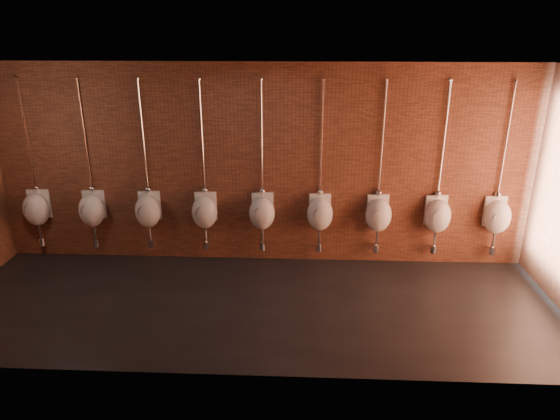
{
  "coord_description": "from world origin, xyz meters",
  "views": [
    {
      "loc": [
        0.64,
        -6.09,
        3.72
      ],
      "look_at": [
        0.32,
        0.9,
        1.1
      ],
      "focal_mm": 32.0,
      "sensor_mm": 36.0,
      "label": 1
    }
  ],
  "objects_px": {
    "urinal_4": "(262,212)",
    "urinal_5": "(320,213)",
    "urinal_3": "(205,211)",
    "urinal_2": "(148,210)",
    "urinal_0": "(36,208)",
    "urinal_7": "(437,215)",
    "urinal_8": "(497,216)",
    "urinal_1": "(92,209)",
    "urinal_6": "(378,214)"
  },
  "relations": [
    {
      "from": "urinal_5",
      "to": "urinal_7",
      "type": "height_order",
      "value": "same"
    },
    {
      "from": "urinal_2",
      "to": "urinal_3",
      "type": "xyz_separation_m",
      "value": [
        0.93,
        0.0,
        0.0
      ]
    },
    {
      "from": "urinal_1",
      "to": "urinal_7",
      "type": "xyz_separation_m",
      "value": [
        5.55,
        0.0,
        0.0
      ]
    },
    {
      "from": "urinal_6",
      "to": "urinal_7",
      "type": "bearing_deg",
      "value": 0.0
    },
    {
      "from": "urinal_3",
      "to": "urinal_2",
      "type": "bearing_deg",
      "value": 180.0
    },
    {
      "from": "urinal_1",
      "to": "urinal_5",
      "type": "bearing_deg",
      "value": 0.0
    },
    {
      "from": "urinal_4",
      "to": "urinal_6",
      "type": "distance_m",
      "value": 1.85
    },
    {
      "from": "urinal_1",
      "to": "urinal_8",
      "type": "bearing_deg",
      "value": 0.0
    },
    {
      "from": "urinal_5",
      "to": "urinal_1",
      "type": "bearing_deg",
      "value": 180.0
    },
    {
      "from": "urinal_2",
      "to": "urinal_8",
      "type": "distance_m",
      "value": 5.55
    },
    {
      "from": "urinal_7",
      "to": "urinal_0",
      "type": "bearing_deg",
      "value": 180.0
    },
    {
      "from": "urinal_0",
      "to": "urinal_8",
      "type": "height_order",
      "value": "same"
    },
    {
      "from": "urinal_3",
      "to": "urinal_8",
      "type": "bearing_deg",
      "value": 0.0
    },
    {
      "from": "urinal_7",
      "to": "urinal_3",
      "type": "bearing_deg",
      "value": 180.0
    },
    {
      "from": "urinal_7",
      "to": "urinal_2",
      "type": "bearing_deg",
      "value": 180.0
    },
    {
      "from": "urinal_5",
      "to": "urinal_3",
      "type": "bearing_deg",
      "value": 180.0
    },
    {
      "from": "urinal_2",
      "to": "urinal_8",
      "type": "xyz_separation_m",
      "value": [
        5.55,
        0.0,
        0.0
      ]
    },
    {
      "from": "urinal_0",
      "to": "urinal_4",
      "type": "relative_size",
      "value": 1.0
    },
    {
      "from": "urinal_1",
      "to": "urinal_7",
      "type": "height_order",
      "value": "same"
    },
    {
      "from": "urinal_4",
      "to": "urinal_6",
      "type": "height_order",
      "value": "same"
    },
    {
      "from": "urinal_0",
      "to": "urinal_2",
      "type": "distance_m",
      "value": 1.85
    },
    {
      "from": "urinal_3",
      "to": "urinal_4",
      "type": "distance_m",
      "value": 0.93
    },
    {
      "from": "urinal_4",
      "to": "urinal_8",
      "type": "distance_m",
      "value": 3.7
    },
    {
      "from": "urinal_1",
      "to": "urinal_3",
      "type": "xyz_separation_m",
      "value": [
        1.85,
        0.0,
        0.0
      ]
    },
    {
      "from": "urinal_0",
      "to": "urinal_3",
      "type": "height_order",
      "value": "same"
    },
    {
      "from": "urinal_3",
      "to": "urinal_4",
      "type": "height_order",
      "value": "same"
    },
    {
      "from": "urinal_0",
      "to": "urinal_7",
      "type": "distance_m",
      "value": 6.48
    },
    {
      "from": "urinal_2",
      "to": "urinal_7",
      "type": "bearing_deg",
      "value": 0.0
    },
    {
      "from": "urinal_2",
      "to": "urinal_5",
      "type": "bearing_deg",
      "value": 0.0
    },
    {
      "from": "urinal_0",
      "to": "urinal_5",
      "type": "xyz_separation_m",
      "value": [
        4.63,
        0.0,
        0.0
      ]
    },
    {
      "from": "urinal_0",
      "to": "urinal_6",
      "type": "height_order",
      "value": "same"
    },
    {
      "from": "urinal_0",
      "to": "urinal_6",
      "type": "bearing_deg",
      "value": 0.0
    },
    {
      "from": "urinal_2",
      "to": "urinal_8",
      "type": "height_order",
      "value": "same"
    },
    {
      "from": "urinal_2",
      "to": "urinal_6",
      "type": "bearing_deg",
      "value": 0.0
    },
    {
      "from": "urinal_0",
      "to": "urinal_6",
      "type": "distance_m",
      "value": 5.55
    },
    {
      "from": "urinal_0",
      "to": "urinal_1",
      "type": "distance_m",
      "value": 0.93
    },
    {
      "from": "urinal_4",
      "to": "urinal_7",
      "type": "distance_m",
      "value": 2.78
    },
    {
      "from": "urinal_4",
      "to": "urinal_7",
      "type": "bearing_deg",
      "value": 0.0
    },
    {
      "from": "urinal_6",
      "to": "urinal_8",
      "type": "xyz_separation_m",
      "value": [
        1.85,
        0.0,
        0.0
      ]
    },
    {
      "from": "urinal_0",
      "to": "urinal_2",
      "type": "height_order",
      "value": "same"
    },
    {
      "from": "urinal_7",
      "to": "urinal_1",
      "type": "bearing_deg",
      "value": 180.0
    },
    {
      "from": "urinal_4",
      "to": "urinal_5",
      "type": "height_order",
      "value": "same"
    },
    {
      "from": "urinal_6",
      "to": "urinal_2",
      "type": "bearing_deg",
      "value": 180.0
    },
    {
      "from": "urinal_1",
      "to": "urinal_4",
      "type": "xyz_separation_m",
      "value": [
        2.78,
        0.0,
        0.0
      ]
    },
    {
      "from": "urinal_0",
      "to": "urinal_7",
      "type": "height_order",
      "value": "same"
    },
    {
      "from": "urinal_2",
      "to": "urinal_3",
      "type": "distance_m",
      "value": 0.93
    },
    {
      "from": "urinal_5",
      "to": "urinal_6",
      "type": "relative_size",
      "value": 1.0
    },
    {
      "from": "urinal_2",
      "to": "urinal_6",
      "type": "relative_size",
      "value": 1.0
    },
    {
      "from": "urinal_3",
      "to": "urinal_7",
      "type": "relative_size",
      "value": 1.0
    },
    {
      "from": "urinal_8",
      "to": "urinal_4",
      "type": "bearing_deg",
      "value": 180.0
    }
  ]
}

